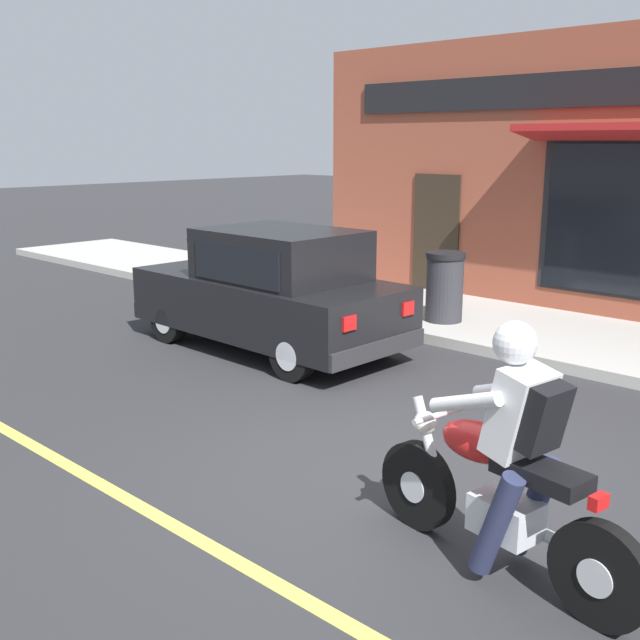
{
  "coord_description": "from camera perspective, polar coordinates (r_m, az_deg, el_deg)",
  "views": [
    {
      "loc": [
        -4.58,
        -3.4,
        2.63
      ],
      "look_at": [
        0.54,
        1.39,
        0.95
      ],
      "focal_mm": 42.0,
      "sensor_mm": 36.0,
      "label": 1
    }
  ],
  "objects": [
    {
      "name": "car_hatchback",
      "position": [
        9.56,
        -3.73,
        2.19
      ],
      "size": [
        1.71,
        3.81,
        1.57
      ],
      "color": "black",
      "rests_on": "ground"
    },
    {
      "name": "traffic_cone",
      "position": [
        13.02,
        -0.03,
        3.74
      ],
      "size": [
        0.36,
        0.36,
        0.6
      ],
      "color": "black",
      "rests_on": "sidewalk_curb"
    },
    {
      "name": "ground_plane",
      "position": [
        6.28,
        6.0,
        -11.36
      ],
      "size": [
        80.0,
        80.0,
        0.0
      ],
      "primitive_type": "plane",
      "color": "#2B2B2D"
    },
    {
      "name": "trash_bin",
      "position": [
        10.7,
        9.47,
        2.54
      ],
      "size": [
        0.56,
        0.56,
        0.98
      ],
      "color": "#2D2D33",
      "rests_on": "sidewalk_curb"
    },
    {
      "name": "lane_stripe",
      "position": [
        7.45,
        -22.11,
        -8.19
      ],
      "size": [
        0.12,
        19.8,
        0.01
      ],
      "primitive_type": "cube",
      "color": "#D1C64C",
      "rests_on": "ground"
    },
    {
      "name": "motorcycle_with_rider",
      "position": [
        4.76,
        13.9,
        -11.13
      ],
      "size": [
        0.65,
        2.01,
        1.62
      ],
      "color": "black",
      "rests_on": "ground"
    },
    {
      "name": "storefront_building",
      "position": [
        11.63,
        21.95,
        9.93
      ],
      "size": [
        1.25,
        10.53,
        4.2
      ],
      "color": "brown",
      "rests_on": "ground"
    },
    {
      "name": "sidewalk_curb",
      "position": [
        11.56,
        8.28,
        0.53
      ],
      "size": [
        2.6,
        22.0,
        0.14
      ],
      "primitive_type": "cube",
      "color": "#ADAAA3",
      "rests_on": "ground"
    }
  ]
}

